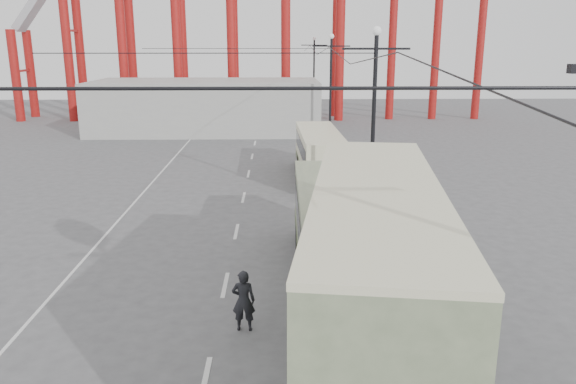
{
  "coord_description": "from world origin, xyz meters",
  "views": [
    {
      "loc": [
        0.91,
        -8.99,
        8.56
      ],
      "look_at": [
        1.34,
        11.9,
        3.0
      ],
      "focal_mm": 35.0,
      "sensor_mm": 36.0,
      "label": 1
    }
  ],
  "objects_px": {
    "single_decker_green": "(337,236)",
    "pedestrian": "(244,301)",
    "single_decker_cream": "(320,152)",
    "double_decker_bus": "(373,292)"
  },
  "relations": [
    {
      "from": "single_decker_green",
      "to": "pedestrian",
      "type": "xyz_separation_m",
      "value": [
        -3.18,
        -3.2,
        -0.94
      ]
    },
    {
      "from": "single_decker_green",
      "to": "pedestrian",
      "type": "height_order",
      "value": "single_decker_green"
    },
    {
      "from": "single_decker_green",
      "to": "single_decker_cream",
      "type": "bearing_deg",
      "value": 88.48
    },
    {
      "from": "single_decker_cream",
      "to": "pedestrian",
      "type": "bearing_deg",
      "value": -102.25
    },
    {
      "from": "double_decker_bus",
      "to": "single_decker_green",
      "type": "distance_m",
      "value": 7.44
    },
    {
      "from": "single_decker_green",
      "to": "pedestrian",
      "type": "relative_size",
      "value": 6.17
    },
    {
      "from": "double_decker_bus",
      "to": "pedestrian",
      "type": "bearing_deg",
      "value": 135.6
    },
    {
      "from": "double_decker_bus",
      "to": "single_decker_green",
      "type": "xyz_separation_m",
      "value": [
        -0.01,
        7.33,
        -1.25
      ]
    },
    {
      "from": "double_decker_bus",
      "to": "single_decker_cream",
      "type": "bearing_deg",
      "value": 96.49
    },
    {
      "from": "double_decker_bus",
      "to": "pedestrian",
      "type": "height_order",
      "value": "double_decker_bus"
    }
  ]
}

